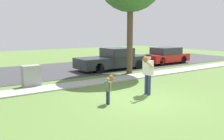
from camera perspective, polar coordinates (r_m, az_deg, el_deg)
name	(u,v)px	position (r m, az deg, el deg)	size (l,w,h in m)	color
ground_plane	(95,83)	(12.36, -4.01, -3.09)	(48.00, 48.00, 0.00)	#567538
sidewalk_strip	(94,82)	(12.44, -4.25, -2.87)	(36.00, 1.20, 0.06)	#A3A39E
road_surface	(58,70)	(16.89, -12.78, 0.07)	(36.00, 6.80, 0.02)	#38383A
person_adult	(148,70)	(9.93, 8.57, 0.06)	(0.68, 0.67, 1.71)	navy
person_child	(109,86)	(8.68, -0.76, -3.79)	(0.45, 0.43, 1.04)	navy
baseball	(131,101)	(9.13, 4.56, -7.33)	(0.07, 0.07, 0.07)	white
utility_cabinet	(31,76)	(12.01, -18.87, -1.39)	(0.83, 0.54, 1.04)	gray
parked_pickup_dark	(113,60)	(16.67, 0.32, 2.49)	(5.20, 1.95, 1.48)	#23282D
parked_hatchback_red	(166,56)	(20.16, 12.82, 3.39)	(4.00, 1.75, 1.33)	red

